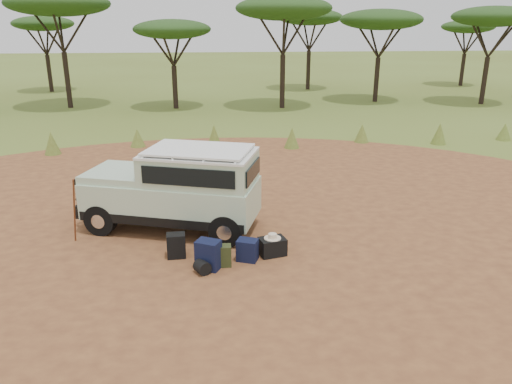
{
  "coord_description": "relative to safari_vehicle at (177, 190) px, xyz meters",
  "views": [
    {
      "loc": [
        -0.22,
        -10.33,
        4.73
      ],
      "look_at": [
        0.83,
        0.41,
        1.0
      ],
      "focal_mm": 35.0,
      "sensor_mm": 36.0,
      "label": 1
    }
  ],
  "objects": [
    {
      "name": "ground",
      "position": [
        0.99,
        -0.8,
        -0.97
      ],
      "size": [
        140.0,
        140.0,
        0.0
      ],
      "primitive_type": "plane",
      "color": "#5E6A25",
      "rests_on": "ground"
    },
    {
      "name": "acacia_treeline",
      "position": [
        1.75,
        19.01,
        3.9
      ],
      "size": [
        46.7,
        13.2,
        6.26
      ],
      "color": "black",
      "rests_on": "ground"
    },
    {
      "name": "backpack_olive",
      "position": [
        0.99,
        -2.02,
        -0.74
      ],
      "size": [
        0.33,
        0.24,
        0.45
      ],
      "primitive_type": "cube",
      "rotation": [
        0.0,
        0.0,
        -0.01
      ],
      "color": "#323B1B",
      "rests_on": "ground"
    },
    {
      "name": "backpack_black",
      "position": [
        0.03,
        -1.53,
        -0.7
      ],
      "size": [
        0.4,
        0.31,
        0.53
      ],
      "primitive_type": "cube",
      "rotation": [
        0.0,
        0.0,
        0.07
      ],
      "color": "black",
      "rests_on": "ground"
    },
    {
      "name": "dirt_clearing",
      "position": [
        0.99,
        -0.8,
        -0.96
      ],
      "size": [
        23.0,
        23.0,
        0.01
      ],
      "primitive_type": "cylinder",
      "color": "#965C31",
      "rests_on": "ground"
    },
    {
      "name": "grass_fringe",
      "position": [
        1.11,
        7.87,
        -0.56
      ],
      "size": [
        36.6,
        1.6,
        0.9
      ],
      "color": "#5E6A25",
      "rests_on": "ground"
    },
    {
      "name": "duffel_navy",
      "position": [
        1.5,
        -1.82,
        -0.74
      ],
      "size": [
        0.5,
        0.44,
        0.46
      ],
      "primitive_type": "cube",
      "rotation": [
        0.0,
        0.0,
        -0.37
      ],
      "color": "#101134",
      "rests_on": "ground"
    },
    {
      "name": "hard_case",
      "position": [
        2.05,
        -1.62,
        -0.78
      ],
      "size": [
        0.62,
        0.51,
        0.38
      ],
      "primitive_type": "cube",
      "rotation": [
        0.0,
        0.0,
        0.25
      ],
      "color": "black",
      "rests_on": "ground"
    },
    {
      "name": "walking_staff",
      "position": [
        -2.21,
        -0.59,
        -0.2
      ],
      "size": [
        0.23,
        0.26,
        1.53
      ],
      "primitive_type": "cylinder",
      "rotation": [
        0.18,
        0.0,
        0.71
      ],
      "color": "brown",
      "rests_on": "ground"
    },
    {
      "name": "backpack_navy",
      "position": [
        0.7,
        -2.1,
        -0.66
      ],
      "size": [
        0.56,
        0.5,
        0.61
      ],
      "primitive_type": "cube",
      "rotation": [
        0.0,
        0.0,
        -0.47
      ],
      "color": "#101134",
      "rests_on": "ground"
    },
    {
      "name": "safari_hat",
      "position": [
        2.05,
        -1.62,
        -0.55
      ],
      "size": [
        0.36,
        0.36,
        0.11
      ],
      "color": "beige",
      "rests_on": "hard_case"
    },
    {
      "name": "stuff_sack",
      "position": [
        0.57,
        -2.3,
        -0.83
      ],
      "size": [
        0.38,
        0.38,
        0.27
      ],
      "primitive_type": "cylinder",
      "rotation": [
        1.57,
        0.0,
        0.52
      ],
      "color": "black",
      "rests_on": "ground"
    },
    {
      "name": "safari_vehicle",
      "position": [
        0.0,
        0.0,
        0.0
      ],
      "size": [
        4.38,
        2.78,
        2.0
      ],
      "rotation": [
        0.0,
        0.0,
        -0.31
      ],
      "color": "#B5D0B2",
      "rests_on": "ground"
    }
  ]
}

